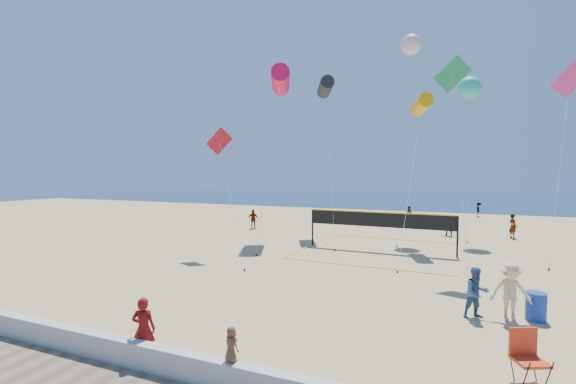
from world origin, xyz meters
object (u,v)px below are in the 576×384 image
at_px(trash_barrel, 536,306).
at_px(volleyball_net, 380,224).
at_px(camp_chair, 527,352).
at_px(woman, 144,329).

height_order(trash_barrel, volleyball_net, volleyball_net).
distance_m(camp_chair, volleyball_net, 14.11).
distance_m(woman, trash_barrel, 11.51).
bearing_deg(volleyball_net, camp_chair, -65.97).
bearing_deg(volleyball_net, woman, -99.52).
bearing_deg(camp_chair, volleyball_net, 87.23).
relative_size(woman, volleyball_net, 0.18).
height_order(woman, trash_barrel, woman).
bearing_deg(camp_chair, woman, 171.52).
height_order(camp_chair, volleyball_net, volleyball_net).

